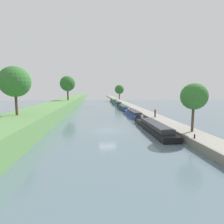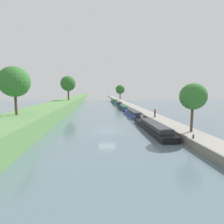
{
  "view_description": "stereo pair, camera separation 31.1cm",
  "coord_description": "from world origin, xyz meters",
  "views": [
    {
      "loc": [
        -1.84,
        -26.36,
        6.12
      ],
      "look_at": [
        2.04,
        14.08,
        1.0
      ],
      "focal_mm": 28.73,
      "sensor_mm": 36.0,
      "label": 1
    },
    {
      "loc": [
        -1.53,
        -26.38,
        6.12
      ],
      "look_at": [
        2.04,
        14.08,
        1.0
      ],
      "focal_mm": 28.73,
      "sensor_mm": 36.0,
      "label": 2
    }
  ],
  "objects": [
    {
      "name": "narrowboat_blue",
      "position": [
        7.02,
        14.94,
        0.56
      ],
      "size": [
        2.04,
        13.33,
        1.95
      ],
      "color": "#283D93",
      "rests_on": "ground_plane"
    },
    {
      "name": "ground_plane",
      "position": [
        0.0,
        0.0,
        0.0
      ],
      "size": [
        160.0,
        160.0,
        0.0
      ],
      "primitive_type": "plane",
      "color": "slate"
    },
    {
      "name": "person_walking",
      "position": [
        9.54,
        6.42,
        1.74
      ],
      "size": [
        0.34,
        0.34,
        1.66
      ],
      "color": "#282D42",
      "rests_on": "right_towpath"
    },
    {
      "name": "narrowboat_teal",
      "position": [
        6.99,
        43.79,
        0.6
      ],
      "size": [
        1.98,
        13.96,
        2.05
      ],
      "color": "#195B60",
      "rests_on": "ground_plane"
    },
    {
      "name": "tree_leftbank_downstream",
      "position": [
        -10.8,
        34.89,
        8.03
      ],
      "size": [
        5.01,
        5.01,
        8.03
      ],
      "color": "#4C3828",
      "rests_on": "left_grassy_bank"
    },
    {
      "name": "left_grassy_bank",
      "position": [
        -12.07,
        0.0,
        1.27
      ],
      "size": [
        7.01,
        260.0,
        2.54
      ],
      "color": "#5B894C",
      "rests_on": "ground_plane"
    },
    {
      "name": "mooring_bollard_far",
      "position": [
        8.86,
        64.78,
        1.09
      ],
      "size": [
        0.16,
        0.16,
        0.45
      ],
      "color": "black",
      "rests_on": "right_towpath"
    },
    {
      "name": "mooring_bollard_near",
      "position": [
        8.86,
        -8.42,
        1.09
      ],
      "size": [
        0.16,
        0.16,
        0.45
      ],
      "color": "black",
      "rests_on": "right_towpath"
    },
    {
      "name": "narrowboat_black",
      "position": [
        6.8,
        -0.08,
        0.56
      ],
      "size": [
        2.2,
        14.74,
        2.09
      ],
      "color": "black",
      "rests_on": "ground_plane"
    },
    {
      "name": "tree_rightbank_midnear",
      "position": [
        11.18,
        68.44,
        6.09
      ],
      "size": [
        4.84,
        4.84,
        7.68
      ],
      "color": "#4C3828",
      "rests_on": "right_towpath"
    },
    {
      "name": "right_towpath",
      "position": [
        10.13,
        0.0,
        0.43
      ],
      "size": [
        3.14,
        260.0,
        0.86
      ],
      "color": "gray",
      "rests_on": "ground_plane"
    },
    {
      "name": "narrowboat_navy",
      "position": [
        7.02,
        29.25,
        0.5
      ],
      "size": [
        2.18,
        14.47,
        2.07
      ],
      "color": "#141E42",
      "rests_on": "ground_plane"
    },
    {
      "name": "stone_quay",
      "position": [
        8.44,
        0.0,
        0.46
      ],
      "size": [
        0.25,
        260.0,
        0.91
      ],
      "color": "gray",
      "rests_on": "ground_plane"
    },
    {
      "name": "narrowboat_green",
      "position": [
        6.94,
        58.43,
        0.59
      ],
      "size": [
        2.09,
        14.6,
        2.04
      ],
      "color": "#1E6033",
      "rests_on": "ground_plane"
    },
    {
      "name": "tree_leftbank_upstream",
      "position": [
        -12.8,
        -0.2,
        7.18
      ],
      "size": [
        4.23,
        4.23,
        6.76
      ],
      "color": "#4C3828",
      "rests_on": "left_grassy_bank"
    },
    {
      "name": "tree_rightbank_near",
      "position": [
        10.32,
        -5.34,
        5.25
      ],
      "size": [
        3.26,
        3.26,
        6.04
      ],
      "color": "#4C3828",
      "rests_on": "right_towpath"
    }
  ]
}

